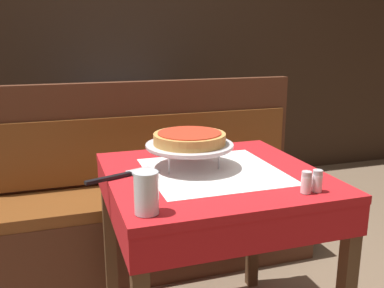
{
  "coord_description": "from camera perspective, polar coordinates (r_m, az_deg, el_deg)",
  "views": [
    {
      "loc": [
        -0.55,
        -1.44,
        1.26
      ],
      "look_at": [
        -0.07,
        0.04,
        0.87
      ],
      "focal_mm": 40.0,
      "sensor_mm": 36.0,
      "label": 1
    }
  ],
  "objects": [
    {
      "name": "dining_table_front",
      "position": [
        1.65,
        2.82,
        -6.82
      ],
      "size": [
        0.79,
        0.79,
        0.77
      ],
      "color": "red",
      "rests_on": "ground_plane"
    },
    {
      "name": "dining_table_rear",
      "position": [
        3.09,
        -8.62,
        2.63
      ],
      "size": [
        0.73,
        0.73,
        0.77
      ],
      "color": "#194799",
      "rests_on": "ground_plane"
    },
    {
      "name": "booth_bench",
      "position": [
        2.43,
        -5.31,
        -8.89
      ],
      "size": [
        1.79,
        0.44,
        1.02
      ],
      "color": "#4C2819",
      "rests_on": "ground_plane"
    },
    {
      "name": "back_wall_panel",
      "position": [
        3.54,
        -9.35,
        13.06
      ],
      "size": [
        6.0,
        0.04,
        2.4
      ],
      "primitive_type": "cube",
      "color": "black",
      "rests_on": "ground_plane"
    },
    {
      "name": "pizza_pan_stand",
      "position": [
        1.64,
        -0.33,
        -0.31
      ],
      "size": [
        0.34,
        0.34,
        0.09
      ],
      "color": "#ADADB2",
      "rests_on": "dining_table_front"
    },
    {
      "name": "deep_dish_pizza",
      "position": [
        1.63,
        -0.33,
        0.8
      ],
      "size": [
        0.28,
        0.28,
        0.04
      ],
      "color": "#C68E47",
      "rests_on": "pizza_pan_stand"
    },
    {
      "name": "pizza_server",
      "position": [
        1.57,
        -8.99,
        -4.12
      ],
      "size": [
        0.28,
        0.14,
        0.01
      ],
      "color": "#BCBCC1",
      "rests_on": "dining_table_front"
    },
    {
      "name": "water_glass_near",
      "position": [
        1.23,
        -6.11,
        -6.47
      ],
      "size": [
        0.07,
        0.07,
        0.12
      ],
      "color": "silver",
      "rests_on": "dining_table_front"
    },
    {
      "name": "salt_shaker",
      "position": [
        1.43,
        14.99,
        -4.97
      ],
      "size": [
        0.03,
        0.03,
        0.07
      ],
      "color": "silver",
      "rests_on": "dining_table_front"
    },
    {
      "name": "pepper_shaker",
      "position": [
        1.46,
        16.36,
        -4.76
      ],
      "size": [
        0.03,
        0.03,
        0.07
      ],
      "color": "silver",
      "rests_on": "dining_table_front"
    },
    {
      "name": "condiment_caddy",
      "position": [
        2.98,
        -10.14,
        5.39
      ],
      "size": [
        0.11,
        0.11,
        0.16
      ],
      "color": "black",
      "rests_on": "dining_table_rear"
    }
  ]
}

